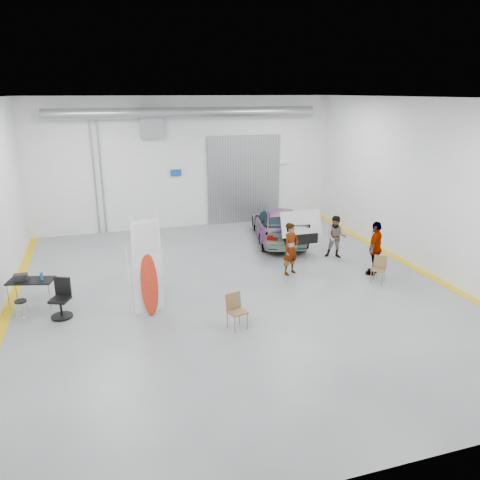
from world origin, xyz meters
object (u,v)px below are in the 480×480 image
object	(u,v)px
surfboard_display	(146,276)
person_a	(291,249)
person_c	(375,248)
office_chair	(60,301)
sedan_car	(278,224)
work_table	(28,280)
folding_chair_far	(378,275)
shop_stool	(22,311)
person_b	(336,237)
folding_chair_near	(237,318)

from	to	relation	value
surfboard_display	person_a	bearing A→B (deg)	4.61
person_c	office_chair	world-z (taller)	person_c
sedan_car	work_table	bearing A→B (deg)	35.00
surfboard_display	folding_chair_far	world-z (taller)	surfboard_display
folding_chair_far	shop_stool	world-z (taller)	folding_chair_far
person_a	person_b	world-z (taller)	person_a
person_a	person_c	bearing A→B (deg)	-43.51
person_a	shop_stool	distance (m)	8.69
sedan_car	folding_chair_far	xyz separation A→B (m)	(1.46, -5.39, -0.42)
person_a	folding_chair_far	bearing A→B (deg)	-58.91
person_b	work_table	distance (m)	10.88
person_c	work_table	xyz separation A→B (m)	(-11.30, 0.78, -0.14)
surfboard_display	shop_stool	bearing A→B (deg)	155.99
folding_chair_near	office_chair	distance (m)	5.09
person_b	folding_chair_far	bearing A→B (deg)	-57.13
sedan_car	folding_chair_far	size ratio (longest dim) A/B	5.35
person_a	surfboard_display	size ratio (longest dim) A/B	0.62
person_a	folding_chair_far	distance (m)	3.04
work_table	shop_stool	bearing A→B (deg)	-95.02
work_table	surfboard_display	bearing A→B (deg)	-26.92
office_chair	shop_stool	bearing A→B (deg)	-153.01
person_a	surfboard_display	xyz separation A→B (m)	(-5.17, -1.78, 0.29)
shop_stool	work_table	size ratio (longest dim) A/B	0.47
person_b	folding_chair_far	size ratio (longest dim) A/B	1.83
person_c	work_table	bearing A→B (deg)	-45.84
folding_chair_near	person_b	bearing A→B (deg)	24.60
surfboard_display	person_c	bearing A→B (deg)	-7.95
folding_chair_far	sedan_car	bearing A→B (deg)	151.81
surfboard_display	office_chair	distance (m)	2.58
office_chair	sedan_car	bearing A→B (deg)	53.79
person_c	office_chair	size ratio (longest dim) A/B	1.71
surfboard_display	folding_chair_near	xyz separation A→B (m)	(2.22, -1.51, -0.92)
person_c	folding_chair_near	distance (m)	6.28
person_b	person_c	world-z (taller)	person_c
person_a	work_table	distance (m)	8.49
person_a	person_b	distance (m)	2.56
surfboard_display	folding_chair_near	bearing A→B (deg)	-48.62
person_c	person_b	bearing A→B (deg)	-118.05
person_b	person_c	bearing A→B (deg)	-46.89
folding_chair_far	shop_stool	distance (m)	11.09
surfboard_display	office_chair	bearing A→B (deg)	150.80
person_c	folding_chair_near	bearing A→B (deg)	-19.20
person_c	folding_chair_far	size ratio (longest dim) A/B	2.12
surfboard_display	office_chair	world-z (taller)	surfboard_display
person_c	folding_chair_near	world-z (taller)	person_c
sedan_car	office_chair	size ratio (longest dim) A/B	4.30
folding_chair_near	office_chair	xyz separation A→B (m)	(-4.61, 2.14, 0.19)
person_c	surfboard_display	xyz separation A→B (m)	(-7.98, -0.90, 0.25)
person_a	sedan_car	bearing A→B (deg)	48.56
sedan_car	folding_chair_near	distance (m)	8.13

